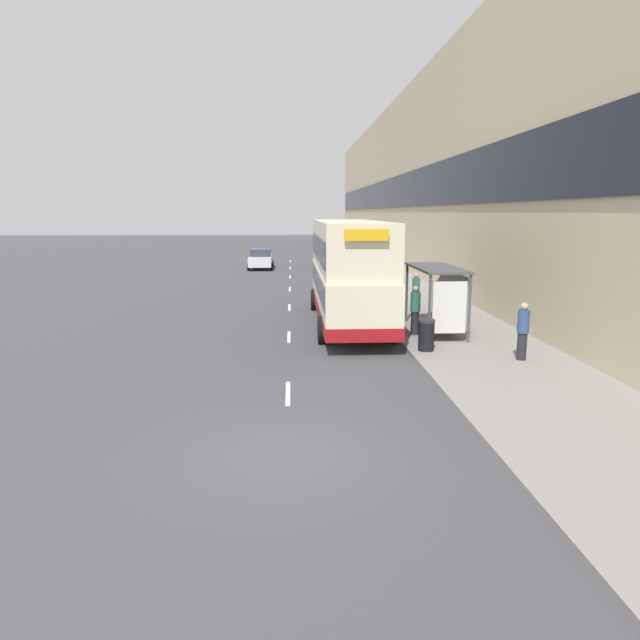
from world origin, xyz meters
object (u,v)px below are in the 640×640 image
at_px(double_decker_bus_near, 348,270).
at_px(pedestrian_at_shelter, 439,295).
at_px(bus_shelter, 443,288).
at_px(litter_bin, 426,335).
at_px(car_0, 261,259).
at_px(pedestrian_1, 416,291).
at_px(pedestrian_3, 523,331).
at_px(pedestrian_2, 415,310).

height_order(double_decker_bus_near, pedestrian_at_shelter, double_decker_bus_near).
height_order(bus_shelter, pedestrian_at_shelter, bus_shelter).
relative_size(bus_shelter, litter_bin, 4.00).
bearing_deg(bus_shelter, litter_bin, -114.02).
xyz_separation_m(double_decker_bus_near, litter_bin, (2.08, -5.26, -1.62)).
distance_m(car_0, pedestrian_1, 23.26).
height_order(bus_shelter, pedestrian_3, bus_shelter).
height_order(pedestrian_3, litter_bin, pedestrian_3).
bearing_deg(pedestrian_3, pedestrian_2, 123.24).
relative_size(pedestrian_3, litter_bin, 1.71).
bearing_deg(car_0, pedestrian_at_shelter, 111.43).
xyz_separation_m(pedestrian_at_shelter, pedestrian_1, (-0.74, 1.41, -0.02)).
distance_m(bus_shelter, double_decker_bus_near, 4.17).
relative_size(double_decker_bus_near, car_0, 2.48).
xyz_separation_m(pedestrian_1, pedestrian_2, (-1.19, -5.37, 0.05)).
height_order(double_decker_bus_near, pedestrian_1, double_decker_bus_near).
relative_size(car_0, pedestrian_1, 2.60).
height_order(pedestrian_at_shelter, pedestrian_2, pedestrian_2).
distance_m(double_decker_bus_near, pedestrian_3, 8.22).
relative_size(car_0, pedestrian_3, 2.51).
bearing_deg(pedestrian_at_shelter, bus_shelter, -103.11).
bearing_deg(pedestrian_2, pedestrian_1, 77.46).
xyz_separation_m(bus_shelter, car_0, (-8.21, 26.86, -1.05)).
height_order(pedestrian_2, litter_bin, pedestrian_2).
relative_size(pedestrian_at_shelter, pedestrian_2, 0.96).
xyz_separation_m(pedestrian_2, pedestrian_3, (2.52, -3.85, -0.02)).
xyz_separation_m(car_0, pedestrian_1, (8.34, -21.72, 0.20)).
bearing_deg(pedestrian_3, pedestrian_1, 98.20).
xyz_separation_m(car_0, pedestrian_3, (9.67, -30.93, 0.23)).
distance_m(pedestrian_at_shelter, pedestrian_1, 1.59).
distance_m(car_0, litter_bin, 30.42).
distance_m(double_decker_bus_near, pedestrian_at_shelter, 4.52).
bearing_deg(litter_bin, pedestrian_2, 86.32).
bearing_deg(pedestrian_at_shelter, litter_bin, -107.89).
distance_m(pedestrian_at_shelter, litter_bin, 6.82).
bearing_deg(double_decker_bus_near, bus_shelter, -37.41).
relative_size(double_decker_bus_near, pedestrian_at_shelter, 6.32).
xyz_separation_m(pedestrian_at_shelter, litter_bin, (-2.09, -6.48, -0.37)).
relative_size(bus_shelter, pedestrian_1, 2.42).
distance_m(pedestrian_1, pedestrian_2, 5.50).
distance_m(bus_shelter, car_0, 28.11).
relative_size(car_0, litter_bin, 4.30).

